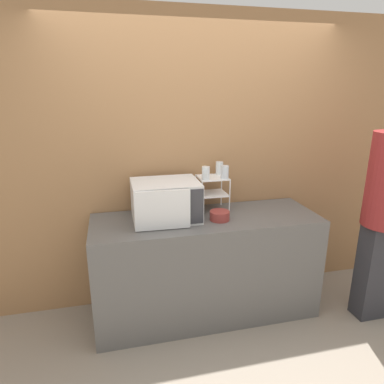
{
  "coord_description": "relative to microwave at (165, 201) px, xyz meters",
  "views": [
    {
      "loc": [
        -0.74,
        -2.26,
        1.96
      ],
      "look_at": [
        -0.12,
        0.36,
        1.14
      ],
      "focal_mm": 32.0,
      "sensor_mm": 36.0,
      "label": 1
    }
  ],
  "objects": [
    {
      "name": "ground_plane",
      "position": [
        0.34,
        -0.38,
        -1.07
      ],
      "size": [
        12.0,
        12.0,
        0.0
      ],
      "primitive_type": "plane",
      "color": "gray"
    },
    {
      "name": "wall_back",
      "position": [
        0.34,
        0.32,
        0.23
      ],
      "size": [
        8.0,
        0.06,
        2.6
      ],
      "color": "#9E7047",
      "rests_on": "ground_plane"
    },
    {
      "name": "counter",
      "position": [
        0.34,
        -0.05,
        -0.62
      ],
      "size": [
        1.92,
        0.66,
        0.91
      ],
      "color": "#595654",
      "rests_on": "ground_plane"
    },
    {
      "name": "microwave",
      "position": [
        0.0,
        0.0,
        0.0
      ],
      "size": [
        0.55,
        0.46,
        0.32
      ],
      "color": "silver",
      "rests_on": "counter"
    },
    {
      "name": "dish_rack",
      "position": [
        0.44,
        0.13,
        0.06
      ],
      "size": [
        0.26,
        0.24,
        0.31
      ],
      "color": "white",
      "rests_on": "counter"
    },
    {
      "name": "glass_front_left",
      "position": [
        0.36,
        0.05,
        0.2
      ],
      "size": [
        0.07,
        0.07,
        0.11
      ],
      "color": "silver",
      "rests_on": "dish_rack"
    },
    {
      "name": "glass_back_right",
      "position": [
        0.53,
        0.21,
        0.2
      ],
      "size": [
        0.07,
        0.07,
        0.11
      ],
      "color": "silver",
      "rests_on": "dish_rack"
    },
    {
      "name": "glass_front_right",
      "position": [
        0.52,
        0.05,
        0.2
      ],
      "size": [
        0.07,
        0.07,
        0.11
      ],
      "color": "silver",
      "rests_on": "dish_rack"
    },
    {
      "name": "bowl",
      "position": [
        0.43,
        -0.12,
        -0.12
      ],
      "size": [
        0.16,
        0.16,
        0.08
      ],
      "color": "maroon",
      "rests_on": "counter"
    }
  ]
}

